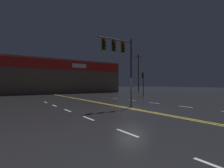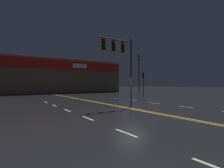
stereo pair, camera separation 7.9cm
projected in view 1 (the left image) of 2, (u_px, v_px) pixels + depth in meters
ground_plane at (131, 109)px, 14.17m from camera, size 200.00×200.00×0.00m
road_markings at (151, 110)px, 13.48m from camera, size 13.86×60.00×0.01m
traffic_signal_median at (118, 53)px, 14.20m from camera, size 3.29×0.36×5.84m
traffic_signal_corner_northeast at (143, 79)px, 28.09m from camera, size 0.42×0.36×3.91m
building_backdrop at (46, 77)px, 38.67m from camera, size 32.32×10.23×7.20m
utility_pole_row at (46, 67)px, 31.60m from camera, size 45.34×0.26×10.20m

